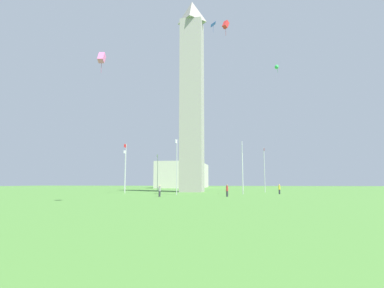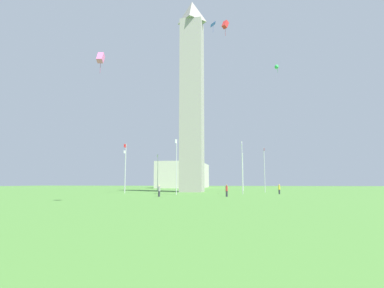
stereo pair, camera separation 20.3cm
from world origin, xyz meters
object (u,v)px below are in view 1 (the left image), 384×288
flagpole_nw (125,166)px  distant_building (184,175)px  flagpole_e (264,168)px  kite_green_delta (277,67)px  kite_pink_box (102,58)px  person_gray_shirt (160,191)px  person_red_shirt (227,191)px  flagpole_n (177,164)px  person_yellow_shirt (279,189)px  obelisk_monument (192,93)px  flagpole_ne (242,165)px  flagpole_w (125,169)px  flagpole_s (202,171)px  flagpole_sw (158,171)px  flagpole_se (243,170)px  kite_blue_diamond (213,25)px  kite_red_box (226,25)px

flagpole_nw → distant_building: (-66.45, -1.77, -0.19)m
flagpole_e → kite_green_delta: bearing=23.4°
kite_pink_box → distant_building: kite_pink_box is taller
person_gray_shirt → person_red_shirt: bearing=-60.9°
flagpole_n → person_yellow_shirt: size_ratio=5.34×
obelisk_monument → flagpole_nw: 23.08m
flagpole_nw → distant_building: distant_building is taller
kite_pink_box → person_yellow_shirt: bearing=144.9°
flagpole_ne → flagpole_w: same height
flagpole_n → kite_pink_box: 24.88m
flagpole_s → flagpole_sw: 11.87m
flagpole_w → flagpole_e: bearing=90.0°
flagpole_se → flagpole_n: bearing=-22.5°
flagpole_e → kite_green_delta: 20.70m
flagpole_w → flagpole_nw: (10.96, 4.54, 0.00)m
flagpole_e → person_red_shirt: size_ratio=5.40×
flagpole_se → distant_building: (-44.52, -23.70, -0.19)m
flagpole_nw → person_gray_shirt: 16.15m
flagpole_ne → kite_blue_diamond: bearing=-89.4°
kite_blue_diamond → distant_building: 74.25m
person_red_shirt → kite_pink_box: size_ratio=0.79×
person_yellow_shirt → kite_pink_box: 37.68m
distant_building → flagpole_sw: bearing=2.3°
flagpole_s → kite_green_delta: 34.42m
person_yellow_shirt → kite_green_delta: (-3.42, 0.84, 23.81)m
obelisk_monument → flagpole_se: bearing=134.9°
distant_building → flagpole_n: bearing=10.2°
flagpole_n → kite_red_box: bearing=59.2°
flagpole_se → kite_red_box: kite_red_box is taller
obelisk_monument → person_red_shirt: size_ratio=25.39×
flagpole_sw → kite_pink_box: kite_pink_box is taller
flagpole_ne → flagpole_n: bearing=-67.5°
flagpole_nw → kite_green_delta: bearing=99.3°
distant_building → flagpole_e: bearing=27.0°
obelisk_monument → flagpole_sw: (-10.91, -10.96, -17.06)m
flagpole_s → kite_green_delta: bearing=40.0°
obelisk_monument → flagpole_n: (15.56, 0.00, -17.06)m
flagpole_se → flagpole_nw: same height
person_gray_shirt → kite_green_delta: 34.77m
kite_green_delta → flagpole_se: bearing=-157.2°
person_gray_shirt → kite_red_box: 27.59m
obelisk_monument → kite_green_delta: size_ratio=25.92×
flagpole_n → person_red_shirt: bearing=58.9°
kite_green_delta → distant_building: kite_green_delta is taller
flagpole_nw → kite_red_box: (9.83, 19.84, 21.46)m
flagpole_se → flagpole_w: (10.96, -26.47, 0.00)m
kite_blue_diamond → kite_red_box: (9.78, 2.87, -5.54)m
person_red_shirt → kite_green_delta: 29.49m
person_gray_shirt → kite_pink_box: size_ratio=0.77×
kite_red_box → kite_pink_box: bearing=-33.7°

